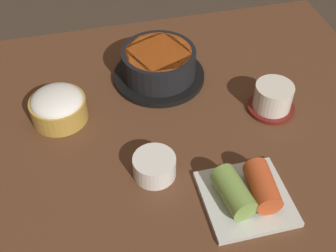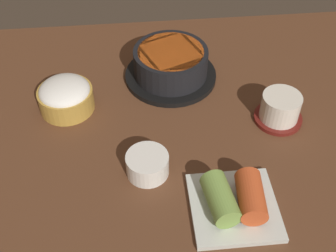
{
  "view_description": "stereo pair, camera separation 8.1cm",
  "coord_description": "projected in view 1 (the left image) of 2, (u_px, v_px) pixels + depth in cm",
  "views": [
    {
      "loc": [
        -11.58,
        -57.23,
        62.63
      ],
      "look_at": [
        2.0,
        -2.0,
        5.0
      ],
      "focal_mm": 47.45,
      "sensor_mm": 36.0,
      "label": 1
    },
    {
      "loc": [
        -3.61,
        -58.6,
        62.63
      ],
      "look_at": [
        2.0,
        -2.0,
        5.0
      ],
      "focal_mm": 47.45,
      "sensor_mm": 36.0,
      "label": 2
    }
  ],
  "objects": [
    {
      "name": "stone_pot",
      "position": [
        159.0,
        65.0,
        0.93
      ],
      "size": [
        19.44,
        19.44,
        6.93
      ],
      "color": "black",
      "rests_on": "dining_table"
    },
    {
      "name": "kimchi_plate",
      "position": [
        247.0,
        193.0,
        0.72
      ],
      "size": [
        13.97,
        13.97,
        5.28
      ],
      "color": "silver",
      "rests_on": "dining_table"
    },
    {
      "name": "dining_table",
      "position": [
        155.0,
        135.0,
        0.85
      ],
      "size": [
        100.0,
        76.0,
        2.0
      ],
      "primitive_type": "cube",
      "color": "#56331E",
      "rests_on": "ground"
    },
    {
      "name": "tea_cup_with_saucer",
      "position": [
        273.0,
        98.0,
        0.86
      ],
      "size": [
        9.31,
        9.31,
        5.9
      ],
      "color": "maroon",
      "rests_on": "dining_table"
    },
    {
      "name": "rice_bowl",
      "position": [
        58.0,
        106.0,
        0.85
      ],
      "size": [
        10.77,
        10.77,
        6.34
      ],
      "color": "#B78C38",
      "rests_on": "dining_table"
    },
    {
      "name": "banchan_cup_center",
      "position": [
        154.0,
        166.0,
        0.75
      ],
      "size": [
        7.4,
        7.4,
        3.98
      ],
      "color": "white",
      "rests_on": "dining_table"
    }
  ]
}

